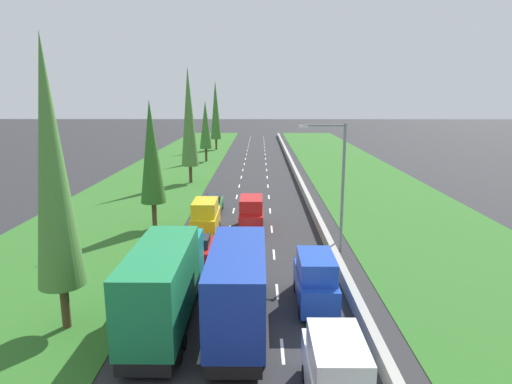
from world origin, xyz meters
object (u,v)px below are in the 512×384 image
(silver_hatchback_centre_lane, at_px, (246,248))
(poplar_tree_fifth, at_px, (216,110))
(poplar_tree_second, at_px, (151,153))
(poplar_tree_fourth, at_px, (206,125))
(red_hatchback_left_lane, at_px, (198,248))
(red_van_centre_lane, at_px, (251,214))
(green_box_truck_left_lane, at_px, (165,283))
(blue_box_truck_centre_lane, at_px, (239,284))
(yellow_van_left_lane, at_px, (206,217))
(poplar_tree_nearest, at_px, (52,165))
(poplar_tree_third, at_px, (189,117))
(street_light_mast, at_px, (338,179))
(white_van_right_lane, at_px, (336,374))
(green_hatchback_left_lane, at_px, (213,203))
(blue_van_right_lane, at_px, (315,280))

(silver_hatchback_centre_lane, xyz_separation_m, poplar_tree_fifth, (-7.96, 62.56, 7.10))
(poplar_tree_second, height_order, poplar_tree_fourth, poplar_tree_second)
(red_hatchback_left_lane, distance_m, red_van_centre_lane, 7.62)
(green_box_truck_left_lane, distance_m, blue_box_truck_centre_lane, 3.45)
(yellow_van_left_lane, distance_m, blue_box_truck_centre_lane, 14.89)
(green_box_truck_left_lane, distance_m, poplar_tree_nearest, 7.32)
(poplar_tree_nearest, distance_m, poplar_tree_third, 36.06)
(street_light_mast, bearing_deg, white_van_right_lane, -99.45)
(green_hatchback_left_lane, bearing_deg, red_hatchback_left_lane, -88.41)
(green_box_truck_left_lane, bearing_deg, white_van_right_lane, -39.51)
(green_box_truck_left_lane, relative_size, street_light_mast, 1.04)
(yellow_van_left_lane, distance_m, street_light_mast, 11.04)
(silver_hatchback_centre_lane, height_order, poplar_tree_second, poplar_tree_second)
(yellow_van_left_lane, distance_m, poplar_tree_fourth, 40.70)
(blue_box_truck_centre_lane, distance_m, green_hatchback_left_lane, 21.85)
(yellow_van_left_lane, height_order, poplar_tree_second, poplar_tree_second)
(poplar_tree_second, relative_size, poplar_tree_fifth, 0.76)
(red_hatchback_left_lane, height_order, poplar_tree_fifth, poplar_tree_fifth)
(blue_box_truck_centre_lane, bearing_deg, poplar_tree_third, 102.14)
(white_van_right_lane, bearing_deg, street_light_mast, 80.55)
(green_hatchback_left_lane, height_order, poplar_tree_fourth, poplar_tree_fourth)
(street_light_mast, bearing_deg, poplar_tree_second, 158.24)
(white_van_right_lane, relative_size, poplar_tree_second, 0.47)
(yellow_van_left_lane, xyz_separation_m, silver_hatchback_centre_lane, (3.34, -5.68, -0.56))
(red_hatchback_left_lane, relative_size, white_van_right_lane, 0.80)
(white_van_right_lane, height_order, blue_van_right_lane, same)
(red_hatchback_left_lane, bearing_deg, poplar_tree_second, 121.94)
(poplar_tree_nearest, height_order, poplar_tree_second, poplar_tree_nearest)
(green_hatchback_left_lane, bearing_deg, blue_box_truck_centre_lane, -80.88)
(green_box_truck_left_lane, height_order, poplar_tree_third, poplar_tree_third)
(poplar_tree_nearest, bearing_deg, poplar_tree_fourth, 89.80)
(green_box_truck_left_lane, relative_size, silver_hatchback_centre_lane, 2.41)
(silver_hatchback_centre_lane, relative_size, green_hatchback_left_lane, 1.00)
(green_box_truck_left_lane, bearing_deg, street_light_mast, 47.18)
(white_van_right_lane, distance_m, poplar_tree_second, 25.22)
(red_hatchback_left_lane, height_order, poplar_tree_second, poplar_tree_second)
(street_light_mast, bearing_deg, poplar_tree_third, 119.06)
(silver_hatchback_centre_lane, distance_m, poplar_tree_fourth, 46.83)
(poplar_tree_second, bearing_deg, poplar_tree_fifth, 90.16)
(white_van_right_lane, distance_m, blue_van_right_lane, 8.10)
(green_box_truck_left_lane, xyz_separation_m, green_hatchback_left_lane, (-0.01, 21.43, -1.35))
(white_van_right_lane, bearing_deg, blue_van_right_lane, 88.04)
(green_box_truck_left_lane, xyz_separation_m, poplar_tree_fifth, (-4.46, 71.29, 5.76))
(poplar_tree_second, distance_m, poplar_tree_fourth, 38.40)
(red_van_centre_lane, height_order, poplar_tree_third, poplar_tree_third)
(red_hatchback_left_lane, relative_size, street_light_mast, 0.43)
(red_hatchback_left_lane, bearing_deg, green_hatchback_left_lane, 91.59)
(yellow_van_left_lane, xyz_separation_m, green_hatchback_left_lane, (-0.17, 7.02, -0.56))
(red_hatchback_left_lane, relative_size, blue_van_right_lane, 0.80)
(green_box_truck_left_lane, bearing_deg, poplar_tree_second, 104.90)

